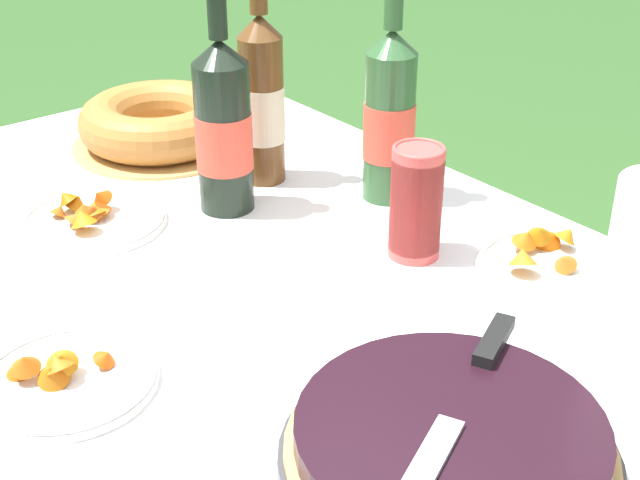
# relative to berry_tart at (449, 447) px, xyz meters

# --- Properties ---
(garden_table) EXTENTS (1.59, 0.93, 0.75)m
(garden_table) POSITION_rel_berry_tart_xyz_m (-0.38, 0.06, -0.11)
(garden_table) COLOR #A87A47
(garden_table) RESTS_ON ground_plane
(tablecloth) EXTENTS (1.60, 0.94, 0.10)m
(tablecloth) POSITION_rel_berry_tart_xyz_m (-0.38, 0.06, -0.04)
(tablecloth) COLOR white
(tablecloth) RESTS_ON garden_table
(berry_tart) EXTENTS (0.34, 0.34, 0.06)m
(berry_tart) POSITION_rel_berry_tart_xyz_m (0.00, 0.00, 0.00)
(berry_tart) COLOR #38383D
(berry_tart) RESTS_ON tablecloth
(serving_knife) EXTENTS (0.18, 0.35, 0.01)m
(serving_knife) POSITION_rel_berry_tart_xyz_m (-0.01, 0.03, 0.04)
(serving_knife) COLOR silver
(serving_knife) RESTS_ON berry_tart
(bundt_cake) EXTENTS (0.31, 0.31, 0.09)m
(bundt_cake) POSITION_rel_berry_tart_xyz_m (-0.91, 0.20, 0.02)
(bundt_cake) COLOR tan
(bundt_cake) RESTS_ON tablecloth
(cup_stack) EXTENTS (0.07, 0.07, 0.16)m
(cup_stack) POSITION_rel_berry_tart_xyz_m (-0.33, 0.28, 0.05)
(cup_stack) COLOR #E04C47
(cup_stack) RESTS_ON tablecloth
(cider_bottle_green) EXTENTS (0.08, 0.08, 0.35)m
(cider_bottle_green) POSITION_rel_berry_tart_xyz_m (-0.49, 0.38, 0.11)
(cider_bottle_green) COLOR #2D562D
(cider_bottle_green) RESTS_ON tablecloth
(cider_bottle_amber) EXTENTS (0.07, 0.07, 0.36)m
(cider_bottle_amber) POSITION_rel_berry_tart_xyz_m (-0.67, 0.26, 0.11)
(cider_bottle_amber) COLOR brown
(cider_bottle_amber) RESTS_ON tablecloth
(juice_bottle_red) EXTENTS (0.09, 0.09, 0.35)m
(juice_bottle_red) POSITION_rel_berry_tart_xyz_m (-0.62, 0.16, 0.10)
(juice_bottle_red) COLOR black
(juice_bottle_red) RESTS_ON tablecloth
(snack_plate_near) EXTENTS (0.20, 0.20, 0.05)m
(snack_plate_near) POSITION_rel_berry_tart_xyz_m (-0.36, -0.23, -0.02)
(snack_plate_near) COLOR white
(snack_plate_near) RESTS_ON tablecloth
(snack_plate_left) EXTENTS (0.22, 0.22, 0.06)m
(snack_plate_left) POSITION_rel_berry_tart_xyz_m (-0.70, -0.04, -0.01)
(snack_plate_left) COLOR white
(snack_plate_left) RESTS_ON tablecloth
(snack_plate_right) EXTENTS (0.22, 0.22, 0.06)m
(snack_plate_right) POSITION_rel_berry_tart_xyz_m (-0.17, 0.39, -0.02)
(snack_plate_right) COLOR white
(snack_plate_right) RESTS_ON tablecloth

